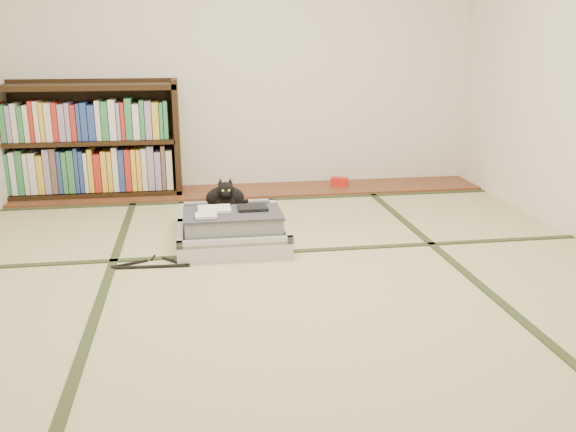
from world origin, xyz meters
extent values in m
plane|color=tan|center=(0.00, 0.00, 0.00)|extent=(4.50, 4.50, 0.00)
cube|color=brown|center=(0.00, 2.00, 0.01)|extent=(4.00, 0.50, 0.02)
cube|color=red|center=(0.78, 2.03, 0.06)|extent=(0.17, 0.14, 0.07)
plane|color=silver|center=(0.00, 2.25, 1.20)|extent=(4.00, 0.00, 4.00)
plane|color=silver|center=(0.00, -2.25, 1.20)|extent=(4.00, 0.00, 4.00)
cube|color=#2D381E|center=(-1.00, 0.00, 0.00)|extent=(0.05, 4.50, 0.01)
cube|color=#2D381E|center=(1.00, 0.00, 0.00)|extent=(0.05, 4.50, 0.01)
cube|color=#2D381E|center=(0.00, 0.40, 0.00)|extent=(4.00, 0.05, 0.01)
cube|color=#2D381E|center=(0.00, 1.70, 0.00)|extent=(4.00, 0.05, 0.01)
cube|color=black|center=(-0.63, 2.07, 0.47)|extent=(0.04, 0.35, 0.99)
cube|color=black|center=(-1.38, 2.07, 0.03)|extent=(1.54, 0.35, 0.04)
cube|color=black|center=(-1.38, 2.07, 0.91)|extent=(1.54, 0.35, 0.04)
cube|color=black|center=(-1.38, 2.07, 0.47)|extent=(1.47, 0.35, 0.03)
cube|color=black|center=(-1.38, 2.23, 0.47)|extent=(1.54, 0.02, 0.99)
cube|color=gray|center=(-1.38, 2.05, 0.25)|extent=(1.38, 0.25, 0.42)
cube|color=gray|center=(-1.38, 2.05, 0.66)|extent=(1.38, 0.25, 0.37)
cube|color=#B1B2B6|center=(-0.28, 0.48, 0.06)|extent=(0.69, 0.46, 0.12)
cube|color=#31323A|center=(-0.28, 0.48, 0.09)|extent=(0.62, 0.39, 0.09)
cube|color=#B1B2B6|center=(-0.28, 0.27, 0.12)|extent=(0.69, 0.04, 0.05)
cube|color=#B1B2B6|center=(-0.28, 0.70, 0.12)|extent=(0.69, 0.04, 0.05)
cube|color=#B1B2B6|center=(-0.60, 0.48, 0.12)|extent=(0.04, 0.46, 0.05)
cube|color=#B1B2B6|center=(0.05, 0.48, 0.12)|extent=(0.04, 0.46, 0.05)
cube|color=#B1B2B6|center=(-0.28, 0.94, 0.06)|extent=(0.69, 0.46, 0.12)
cube|color=#31323A|center=(-0.28, 0.94, 0.09)|extent=(0.62, 0.39, 0.09)
cube|color=#B1B2B6|center=(-0.28, 0.73, 0.12)|extent=(0.69, 0.04, 0.05)
cube|color=#B1B2B6|center=(-0.28, 1.16, 0.12)|extent=(0.69, 0.04, 0.05)
cube|color=#B1B2B6|center=(-0.60, 0.94, 0.12)|extent=(0.04, 0.46, 0.05)
cube|color=#B1B2B6|center=(0.05, 0.94, 0.12)|extent=(0.04, 0.46, 0.05)
cylinder|color=black|center=(-0.28, 0.71, 0.13)|extent=(0.62, 0.02, 0.02)
cube|color=gray|center=(-0.28, 0.48, 0.17)|extent=(0.59, 0.36, 0.12)
cube|color=#35343B|center=(-0.28, 0.48, 0.24)|extent=(0.61, 0.38, 0.01)
cube|color=silver|center=(-0.39, 0.53, 0.26)|extent=(0.20, 0.17, 0.02)
cube|color=black|center=(-0.15, 0.53, 0.26)|extent=(0.18, 0.15, 0.02)
cube|color=silver|center=(-0.44, 0.39, 0.26)|extent=(0.13, 0.11, 0.02)
cube|color=white|center=(-0.48, 0.26, 0.07)|extent=(0.06, 0.01, 0.04)
cube|color=white|center=(-0.37, 0.26, 0.05)|extent=(0.05, 0.01, 0.03)
cube|color=orange|center=(-0.05, 0.26, 0.07)|extent=(0.05, 0.01, 0.03)
cube|color=#197F33|center=(-0.11, 0.26, 0.08)|extent=(0.04, 0.01, 0.03)
ellipsoid|color=black|center=(-0.30, 0.99, 0.21)|extent=(0.27, 0.17, 0.17)
ellipsoid|color=black|center=(-0.30, 0.91, 0.20)|extent=(0.13, 0.10, 0.10)
ellipsoid|color=black|center=(-0.30, 0.88, 0.30)|extent=(0.11, 0.10, 0.11)
sphere|color=black|center=(-0.30, 0.84, 0.28)|extent=(0.05, 0.05, 0.05)
cone|color=black|center=(-0.33, 0.90, 0.35)|extent=(0.04, 0.05, 0.05)
cone|color=black|center=(-0.26, 0.90, 0.35)|extent=(0.04, 0.05, 0.05)
sphere|color=#A5BF33|center=(-0.32, 0.83, 0.30)|extent=(0.02, 0.02, 0.02)
sphere|color=#A5BF33|center=(-0.27, 0.83, 0.30)|extent=(0.02, 0.02, 0.02)
cylinder|color=black|center=(-0.20, 1.07, 0.15)|extent=(0.16, 0.10, 0.03)
torus|color=white|center=(-0.12, 1.01, 0.14)|extent=(0.10, 0.10, 0.01)
torus|color=white|center=(-0.11, 1.00, 0.15)|extent=(0.08, 0.08, 0.01)
cube|color=black|center=(-0.77, 0.25, 0.01)|extent=(0.44, 0.05, 0.01)
cube|color=black|center=(-0.90, 0.32, 0.01)|extent=(0.21, 0.10, 0.01)
cube|color=black|center=(-0.64, 0.32, 0.01)|extent=(0.16, 0.17, 0.01)
cylinder|color=black|center=(-0.77, 0.41, 0.01)|extent=(0.03, 0.08, 0.01)
camera|label=1|loc=(-0.50, -3.15, 1.28)|focal=38.00mm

